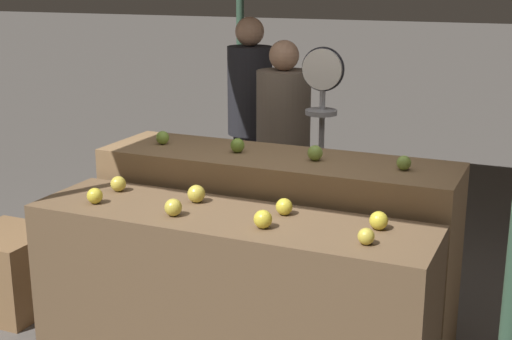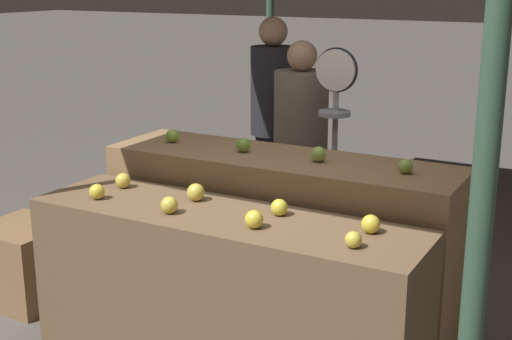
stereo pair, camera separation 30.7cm
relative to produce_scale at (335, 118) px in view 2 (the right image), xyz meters
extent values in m
cylinder|color=#33513D|center=(1.32, -2.13, 0.15)|extent=(0.07, 0.07, 2.58)
cylinder|color=#33513D|center=(-1.36, 1.72, 0.15)|extent=(0.07, 0.07, 2.58)
cube|color=brown|center=(-0.02, -1.30, -0.70)|extent=(1.98, 0.55, 0.89)
cube|color=olive|center=(-0.02, -0.70, -0.62)|extent=(1.98, 0.55, 1.05)
sphere|color=gold|center=(-0.71, -1.41, -0.21)|extent=(0.08, 0.08, 0.08)
sphere|color=gold|center=(-0.25, -1.41, -0.21)|extent=(0.08, 0.08, 0.08)
sphere|color=gold|center=(0.20, -1.40, -0.21)|extent=(0.09, 0.09, 0.09)
sphere|color=gold|center=(0.68, -1.41, -0.21)|extent=(0.07, 0.07, 0.07)
sphere|color=gold|center=(-0.72, -1.18, -0.21)|extent=(0.08, 0.08, 0.08)
sphere|color=gold|center=(-0.25, -1.19, -0.20)|extent=(0.09, 0.09, 0.09)
sphere|color=gold|center=(0.22, -1.19, -0.21)|extent=(0.08, 0.08, 0.08)
sphere|color=gold|center=(0.68, -1.21, -0.21)|extent=(0.08, 0.08, 0.08)
sphere|color=#84AD3D|center=(-0.73, -0.71, -0.06)|extent=(0.08, 0.08, 0.08)
sphere|color=#7AA338|center=(-0.25, -0.71, -0.06)|extent=(0.08, 0.08, 0.08)
sphere|color=#8EB247|center=(0.21, -0.71, -0.06)|extent=(0.08, 0.08, 0.08)
sphere|color=#8EB247|center=(0.68, -0.71, -0.06)|extent=(0.07, 0.07, 0.07)
cylinder|color=#99999E|center=(0.00, 0.01, -0.41)|extent=(0.04, 0.04, 1.46)
cylinder|color=black|center=(0.00, 0.01, 0.30)|extent=(0.27, 0.01, 0.27)
cylinder|color=silver|center=(0.00, -0.01, 0.30)|extent=(0.25, 0.02, 0.25)
cylinder|color=#99999E|center=(0.00, -0.01, 0.10)|extent=(0.01, 0.01, 0.14)
cylinder|color=#99999E|center=(0.00, -0.01, 0.03)|extent=(0.20, 0.20, 0.03)
cube|color=#2D2D38|center=(-0.39, 0.34, -0.78)|extent=(0.30, 0.20, 0.73)
cylinder|color=#756656|center=(-0.39, 0.34, -0.09)|extent=(0.42, 0.42, 0.64)
sphere|color=tan|center=(-0.39, 0.34, 0.33)|extent=(0.21, 0.21, 0.21)
cube|color=#2D2D38|center=(-0.87, 0.84, -0.75)|extent=(0.30, 0.25, 0.79)
cylinder|color=#232328|center=(-0.87, 0.84, -0.01)|extent=(0.46, 0.46, 0.68)
sphere|color=tan|center=(-0.87, 0.84, 0.44)|extent=(0.22, 0.22, 0.22)
cube|color=olive|center=(-1.61, -1.10, -0.89)|extent=(0.50, 0.50, 0.50)
camera|label=1|loc=(1.39, -4.19, 0.85)|focal=50.00mm
camera|label=2|loc=(1.67, -4.05, 0.85)|focal=50.00mm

